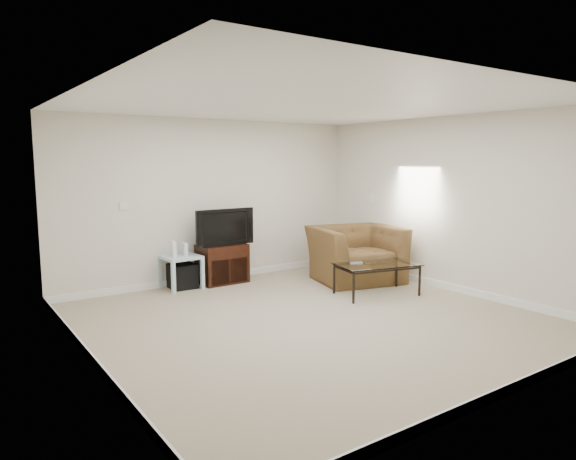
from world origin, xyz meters
TOP-DOWN VIEW (x-y plane):
  - floor at (0.00, 0.00)m, footprint 5.00×5.00m
  - ceiling at (0.00, 0.00)m, footprint 5.00×5.00m
  - wall_back at (0.00, 2.50)m, footprint 5.00×0.02m
  - wall_left at (-2.50, 0.00)m, footprint 0.02×5.00m
  - wall_right at (2.50, 0.00)m, footprint 0.02×5.00m
  - plate_back at (-1.40, 2.49)m, footprint 0.12×0.02m
  - plate_right_switch at (2.49, 1.60)m, footprint 0.02×0.09m
  - plate_right_outlet at (2.49, 1.30)m, footprint 0.02×0.08m
  - tv_stand at (0.01, 2.28)m, footprint 0.72×0.51m
  - dvd_player at (0.01, 2.24)m, footprint 0.40×0.29m
  - television at (0.01, 2.25)m, footprint 0.91×0.21m
  - side_table at (-0.67, 2.28)m, footprint 0.54×0.54m
  - subwoofer at (-0.64, 2.30)m, footprint 0.38×0.38m
  - game_console at (-0.79, 2.25)m, footprint 0.06×0.17m
  - game_case at (-0.61, 2.26)m, footprint 0.07×0.15m
  - recliner at (1.80, 1.20)m, footprint 1.47×1.14m
  - coffee_table at (1.44, 0.38)m, footprint 1.24×0.87m
  - remote at (1.22, 0.56)m, footprint 0.18×0.11m

SIDE VIEW (x-z plane):
  - floor at x=0.00m, z-range 0.00..0.00m
  - subwoofer at x=-0.64m, z-range -0.01..0.36m
  - coffee_table at x=1.44m, z-range 0.00..0.44m
  - side_table at x=-0.67m, z-range 0.00..0.49m
  - tv_stand at x=0.01m, z-range 0.00..0.60m
  - plate_right_outlet at x=2.49m, z-range 0.24..0.36m
  - remote at x=1.22m, z-range 0.44..0.46m
  - dvd_player at x=0.01m, z-range 0.47..0.52m
  - recliner at x=1.80m, z-range 0.00..1.14m
  - game_case at x=-0.61m, z-range 0.49..0.69m
  - game_console at x=-0.79m, z-range 0.49..0.72m
  - television at x=0.01m, z-range 0.60..1.15m
  - wall_back at x=0.00m, z-range 0.00..2.50m
  - wall_left at x=-2.50m, z-range 0.00..2.50m
  - wall_right at x=2.50m, z-range 0.00..2.50m
  - plate_back at x=-1.40m, z-range 1.19..1.31m
  - plate_right_switch at x=2.49m, z-range 1.19..1.31m
  - ceiling at x=0.00m, z-range 2.50..2.50m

